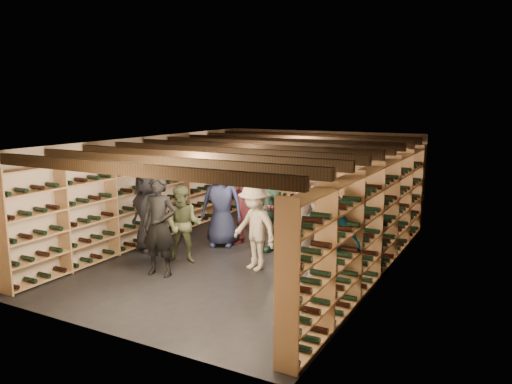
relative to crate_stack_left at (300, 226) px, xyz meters
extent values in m
plane|color=black|center=(-0.56, -1.30, -0.42)|extent=(8.00, 8.00, 0.00)
cube|color=#C5B199|center=(-0.56, 2.70, 0.78)|extent=(5.50, 0.02, 2.40)
cube|color=#C5B199|center=(-0.56, -5.30, 0.78)|extent=(5.50, 0.02, 2.40)
cube|color=#C5B199|center=(-3.31, -1.30, 0.78)|extent=(0.02, 8.00, 2.40)
cube|color=#C5B199|center=(2.19, -1.30, 0.78)|extent=(0.02, 8.00, 2.40)
cube|color=#BDB7A1|center=(-0.56, -1.30, 1.98)|extent=(5.50, 8.00, 0.01)
cube|color=black|center=(-0.56, -4.80, 1.83)|extent=(5.40, 0.12, 0.18)
cube|color=black|center=(-0.56, -3.92, 1.83)|extent=(5.40, 0.12, 0.18)
cube|color=black|center=(-0.56, -3.05, 1.83)|extent=(5.40, 0.12, 0.18)
cube|color=black|center=(-0.56, -2.17, 1.83)|extent=(5.40, 0.12, 0.18)
cube|color=black|center=(-0.56, -1.30, 1.83)|extent=(5.40, 0.12, 0.18)
cube|color=black|center=(-0.56, -0.43, 1.83)|extent=(5.40, 0.12, 0.18)
cube|color=black|center=(-0.56, 0.45, 1.83)|extent=(5.40, 0.12, 0.18)
cube|color=black|center=(-0.56, 1.32, 1.83)|extent=(5.40, 0.12, 0.18)
cube|color=black|center=(-0.56, 2.20, 1.83)|extent=(5.40, 0.12, 0.18)
cube|color=#A0784E|center=(-3.13, -1.30, 0.65)|extent=(0.32, 7.50, 2.15)
cube|color=#A0784E|center=(2.01, -1.30, 0.65)|extent=(0.32, 7.50, 2.15)
cube|color=#A0784E|center=(-0.56, 2.53, 0.65)|extent=(4.70, 0.30, 2.15)
cube|color=tan|center=(0.00, 0.00, -0.34)|extent=(0.58, 0.49, 0.17)
cube|color=tan|center=(0.00, 0.00, -0.17)|extent=(0.58, 0.49, 0.17)
cube|color=tan|center=(0.00, 0.00, 0.00)|extent=(0.58, 0.49, 0.17)
cube|color=tan|center=(0.00, 0.00, 0.17)|extent=(0.58, 0.49, 0.17)
cube|color=tan|center=(0.00, 0.00, 0.34)|extent=(0.58, 0.49, 0.17)
cube|color=tan|center=(-1.23, 0.72, -0.34)|extent=(0.58, 0.47, 0.17)
cube|color=tan|center=(-1.23, 0.72, -0.17)|extent=(0.58, 0.47, 0.17)
cube|color=tan|center=(-1.23, 0.72, 0.00)|extent=(0.58, 0.47, 0.17)
cube|color=tan|center=(0.56, 0.80, -0.34)|extent=(0.55, 0.42, 0.17)
imported|color=black|center=(-2.74, -1.93, 0.44)|extent=(0.96, 0.77, 1.72)
imported|color=black|center=(-1.50, -3.05, 0.51)|extent=(0.75, 0.56, 1.87)
imported|color=#545F3D|center=(-1.55, -2.24, 0.35)|extent=(0.93, 0.84, 1.56)
imported|color=#C2B498|center=(-0.11, -1.93, 0.41)|extent=(1.22, 0.94, 1.67)
imported|color=navy|center=(1.62, -2.75, 0.53)|extent=(1.18, 0.64, 1.90)
imported|color=brown|center=(-1.06, -0.58, 0.47)|extent=(1.69, 0.66, 1.78)
imported|color=#22294B|center=(-1.53, -0.86, 0.51)|extent=(1.07, 0.88, 1.88)
imported|color=gray|center=(0.91, -2.05, 0.52)|extent=(0.74, 0.53, 1.89)
imported|color=#284F3F|center=(-0.52, -0.70, 0.48)|extent=(1.13, 0.66, 1.81)
imported|color=slate|center=(0.55, 0.00, 0.46)|extent=(1.64, 0.55, 1.76)
imported|color=#313136|center=(1.62, -1.08, 0.38)|extent=(0.88, 0.68, 1.61)
camera|label=1|loc=(4.29, -10.02, 2.78)|focal=35.00mm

